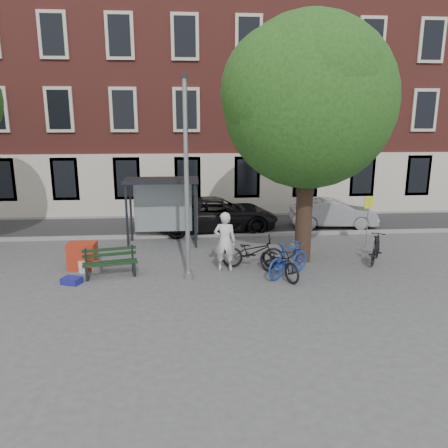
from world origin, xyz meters
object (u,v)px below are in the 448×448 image
Objects in this scene: bike_a at (253,252)px; car_dark at (217,214)px; bench at (110,264)px; bike_d at (376,248)px; bike_b at (289,259)px; bike_c at (279,262)px; red_stand at (83,256)px; notice_sign at (368,210)px; bus_shelter at (172,196)px; painter at (225,242)px; lamppost at (187,191)px; car_silver at (333,213)px.

car_dark is at bearing 16.24° from bike_a.
bench is 1.03× the size of bike_d.
bike_b is 0.32m from bike_c.
red_stand is 10.57m from notice_sign.
bus_shelter is 4.33m from red_stand.
painter is at bearing 36.13° from bike_d.
bike_a is 1.37m from bike_b.
bike_b is at bearing -145.13° from notice_sign.
bike_b is at bearing 169.96° from painter.
bench is at bearing -36.57° from red_stand.
bus_shelter is 3.17× the size of red_stand.
bike_a is at bearing -6.77° from bench.
notice_sign is at bearing -9.09° from bus_shelter.
bike_c is 3.84m from bike_d.
bike_a is at bearing 99.59° from bike_c.
lamppost reaches higher than car_dark.
bike_d is (3.34, 1.13, -0.06)m from bike_b.
painter is 0.51× the size of car_silver.
notice_sign reaches higher than painter.
bike_a reaches higher than bike_d.
bench is 0.33× the size of car_dark.
bike_d is 7.13m from car_dark.
bus_shelter is at bearing 167.79° from notice_sign.
lamppost is 1.56× the size of car_silver.
car_dark is at bearing 97.18° from car_silver.
bike_b is at bearing -126.00° from bike_a.
bus_shelter is 1.44× the size of painter.
car_silver is at bearing -33.57° from bike_a.
lamppost is 9.37m from car_silver.
notice_sign reaches higher than bike_d.
bench is 1.28m from red_stand.
red_stand is at bearing 30.87° from bike_d.
red_stand is at bearing 130.06° from car_dark.
notice_sign reaches higher than bench.
bike_d is 0.85× the size of notice_sign.
lamppost is at bearing 153.01° from bike_c.
bus_shelter is 1.51× the size of bike_b.
bench is at bearing 35.66° from bike_d.
bike_a is at bearing 34.15° from bike_d.
notice_sign is at bearing 22.89° from lamppost.
bench is 9.73m from notice_sign.
car_silver is 1.94× the size of notice_sign.
bike_c is 6.49m from red_stand.
lamppost is 2.14× the size of bus_shelter.
bench is at bearing 169.08° from lamppost.
bike_b is 1.11× the size of bike_d.
red_stand is at bearing 93.50° from bike_a.
bike_c reaches higher than bike_d.
bike_b is (3.16, -0.00, -2.21)m from lamppost.
car_dark reaches higher than bike_d.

